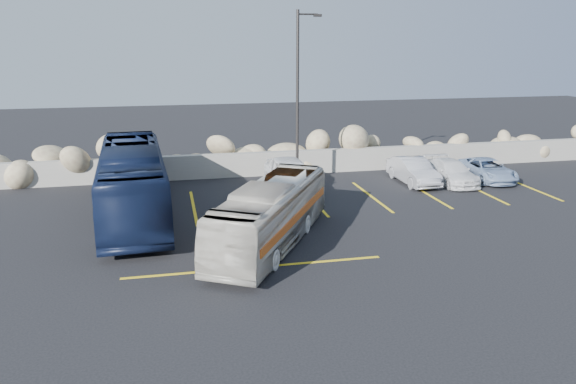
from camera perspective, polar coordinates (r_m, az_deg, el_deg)
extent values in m
plane|color=black|center=(17.33, 0.08, -7.64)|extent=(90.00, 90.00, 0.00)
cube|color=gray|center=(28.47, -5.14, 2.76)|extent=(60.00, 0.40, 1.20)
cube|color=yellow|center=(23.59, -9.56, -1.54)|extent=(0.12, 5.00, 0.01)
cube|color=yellow|center=(24.34, 2.51, -0.81)|extent=(0.12, 5.00, 0.01)
cube|color=yellow|center=(25.14, 8.47, -0.44)|extent=(0.12, 5.00, 0.01)
cube|color=yellow|center=(26.16, 13.80, -0.10)|extent=(0.12, 5.00, 0.01)
cube|color=yellow|center=(27.39, 18.70, 0.21)|extent=(0.12, 5.00, 0.01)
cube|color=yellow|center=(28.80, 23.15, 0.50)|extent=(0.12, 5.00, 0.01)
cube|color=yellow|center=(17.34, -3.32, -7.63)|extent=(8.00, 0.12, 0.01)
cylinder|color=#2C2927|center=(25.93, 0.97, 9.20)|extent=(0.14, 0.14, 8.00)
cylinder|color=#2C2927|center=(25.91, 2.02, 17.61)|extent=(0.90, 0.08, 0.08)
cube|color=#2C2927|center=(26.02, 3.03, 17.48)|extent=(0.35, 0.18, 0.12)
imported|color=beige|center=(18.81, -1.76, -2.28)|extent=(5.44, 7.62, 2.16)
imported|color=#0F1934|center=(22.59, -15.51, 1.01)|extent=(2.87, 10.13, 2.79)
imported|color=white|center=(25.67, 0.20, 1.80)|extent=(1.95, 4.52, 1.52)
imported|color=#BBBBC0|center=(27.68, 12.61, 2.11)|extent=(1.35, 3.75, 1.23)
imported|color=white|center=(28.21, 16.23, 1.97)|extent=(1.61, 3.80, 1.09)
imported|color=#8AA2C4|center=(29.36, 19.58, 2.15)|extent=(1.91, 3.84, 1.04)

